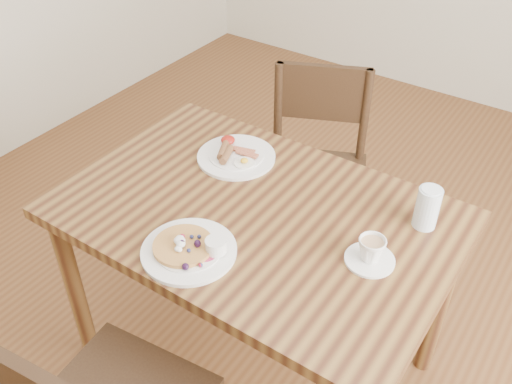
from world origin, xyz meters
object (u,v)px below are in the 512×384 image
breakfast_plate (235,155)px  water_glass (427,208)px  pancake_plate (190,249)px  dining_table (256,234)px  teacup_saucer (371,252)px  chair_far (315,165)px

breakfast_plate → water_glass: water_glass is taller
pancake_plate → water_glass: size_ratio=2.06×
dining_table → teacup_saucer: (0.38, -0.00, 0.13)m
dining_table → water_glass: size_ratio=9.13×
teacup_saucer → breakfast_plate: bearing=162.0°
breakfast_plate → teacup_saucer: bearing=-18.0°
dining_table → water_glass: (0.45, 0.22, 0.16)m
breakfast_plate → pancake_plate: bearing=-69.1°
pancake_plate → water_glass: water_glass is taller
dining_table → pancake_plate: 0.29m
pancake_plate → water_glass: (0.50, 0.48, 0.05)m
teacup_saucer → water_glass: bearing=73.7°
chair_far → teacup_saucer: 0.87m
dining_table → water_glass: bearing=26.5°
chair_far → dining_table: bearing=77.7°
dining_table → water_glass: 0.53m
dining_table → teacup_saucer: size_ratio=8.57×
pancake_plate → breakfast_plate: bearing=110.9°
chair_far → teacup_saucer: (0.52, -0.64, 0.29)m
breakfast_plate → dining_table: bearing=-41.3°
water_glass → chair_far: bearing=144.8°
dining_table → chair_far: size_ratio=1.36×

